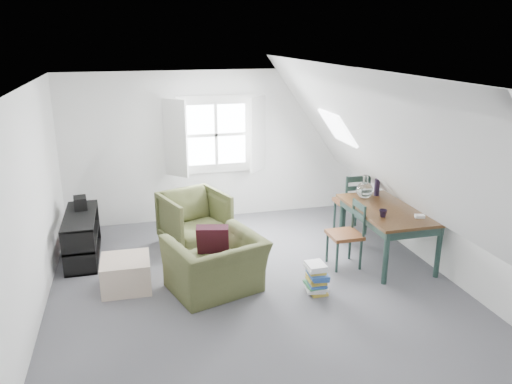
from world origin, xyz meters
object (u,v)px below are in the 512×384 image
object	(u,v)px
ottoman	(126,273)
armchair_near	(216,290)
dining_chair_far	(352,202)
dining_chair_near	(347,233)
armchair_far	(196,244)
dining_table	(388,215)
magazine_stack	(316,278)
media_shelf	(82,239)

from	to	relation	value
ottoman	armchair_near	bearing A→B (deg)	-17.98
dining_chair_far	dining_chair_near	xyz separation A→B (m)	(-0.58, -1.09, -0.05)
armchair_far	dining_table	distance (m)	2.87
armchair_far	magazine_stack	bearing A→B (deg)	-75.76
armchair_far	ottoman	bearing A→B (deg)	-151.07
dining_table	media_shelf	size ratio (longest dim) A/B	1.21
media_shelf	dining_chair_near	bearing A→B (deg)	-22.69
armchair_near	dining_chair_far	bearing A→B (deg)	-168.72
armchair_near	dining_chair_far	world-z (taller)	dining_chair_far
armchair_near	ottoman	xyz separation A→B (m)	(-1.07, 0.35, 0.20)
dining_table	dining_chair_near	world-z (taller)	dining_chair_near
ottoman	dining_chair_far	distance (m)	3.66
dining_table	armchair_far	bearing A→B (deg)	155.71
armchair_near	media_shelf	distance (m)	2.19
armchair_far	dining_chair_far	xyz separation A→B (m)	(2.49, -0.14, 0.51)
dining_chair_near	magazine_stack	distance (m)	0.95
magazine_stack	dining_table	bearing A→B (deg)	27.46
dining_table	magazine_stack	bearing A→B (deg)	-151.89
ottoman	media_shelf	xyz separation A→B (m)	(-0.59, 1.05, 0.09)
ottoman	magazine_stack	xyz separation A→B (m)	(2.26, -0.70, -0.01)
armchair_far	media_shelf	size ratio (longest dim) A/B	0.71
ottoman	dining_chair_far	bearing A→B (deg)	16.05
magazine_stack	armchair_far	bearing A→B (deg)	123.78
ottoman	dining_chair_near	xyz separation A→B (m)	(2.93, -0.08, 0.27)
armchair_near	dining_chair_near	bearing A→B (deg)	170.26
dining_table	magazine_stack	world-z (taller)	dining_table
armchair_near	media_shelf	world-z (taller)	media_shelf
dining_chair_far	magazine_stack	world-z (taller)	dining_chair_far
ottoman	dining_table	bearing A→B (deg)	-0.41
dining_chair_near	media_shelf	size ratio (longest dim) A/B	0.71
armchair_far	dining_chair_far	bearing A→B (deg)	-22.86
armchair_near	magazine_stack	distance (m)	1.25
armchair_near	dining_chair_far	size ratio (longest dim) A/B	1.09
dining_chair_near	magazine_stack	xyz separation A→B (m)	(-0.67, -0.62, -0.28)
armchair_near	ottoman	world-z (taller)	ottoman
ottoman	dining_chair_far	size ratio (longest dim) A/B	0.60
armchair_near	media_shelf	bearing A→B (deg)	-57.96
dining_table	dining_chair_far	distance (m)	1.05
armchair_far	magazine_stack	xyz separation A→B (m)	(1.24, -1.85, 0.19)
dining_chair_far	media_shelf	size ratio (longest dim) A/B	0.78
armchair_near	ottoman	bearing A→B (deg)	-35.83
dining_table	dining_chair_far	world-z (taller)	dining_chair_far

